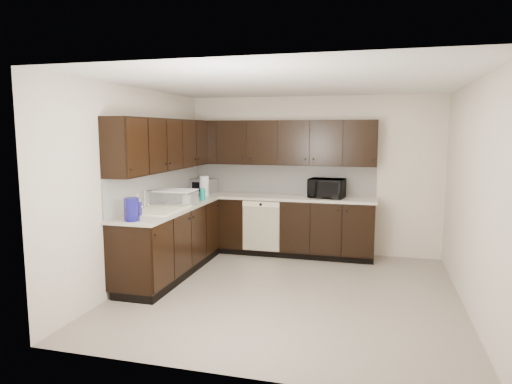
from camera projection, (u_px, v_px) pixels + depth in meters
floor at (288, 292)px, 5.56m from camera, size 4.00×4.00×0.00m
ceiling at (290, 83)px, 5.23m from camera, size 4.00×4.00×0.00m
wall_back at (312, 175)px, 7.31m from camera, size 4.00×0.02×2.50m
wall_left at (137, 186)px, 5.91m from camera, size 0.02×4.00×2.50m
wall_right at (472, 197)px, 4.88m from camera, size 0.02×4.00×2.50m
wall_front at (239, 224)px, 3.48m from camera, size 4.00×0.02×2.50m
lower_cabinets at (236, 235)px, 6.83m from camera, size 3.00×2.80×0.90m
countertop at (236, 201)px, 6.76m from camera, size 3.03×2.83×0.04m
backsplash at (227, 182)px, 6.98m from camera, size 3.00×2.80×0.48m
upper_cabinets at (231, 143)px, 6.76m from camera, size 3.00×2.80×0.70m
dishwasher at (261, 223)px, 7.02m from camera, size 0.58×0.04×0.78m
sink at (160, 215)px, 5.86m from camera, size 0.54×0.82×0.42m
microwave at (327, 188)px, 6.95m from camera, size 0.57×0.42×0.29m
soap_bottle_a at (187, 197)px, 6.26m from camera, size 0.12×0.12×0.22m
soap_bottle_b at (138, 204)px, 5.65m from camera, size 0.12×0.12×0.24m
toaster_oven at (204, 186)px, 7.50m from camera, size 0.42×0.35×0.23m
storage_bin at (175, 198)px, 6.28m from camera, size 0.57×0.45×0.20m
blue_pitcher at (132, 209)px, 5.18m from camera, size 0.21×0.21×0.26m
teal_tumbler at (203, 194)px, 6.73m from camera, size 0.08×0.08×0.18m
paper_towel_roll at (204, 186)px, 7.12m from camera, size 0.18×0.18×0.32m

